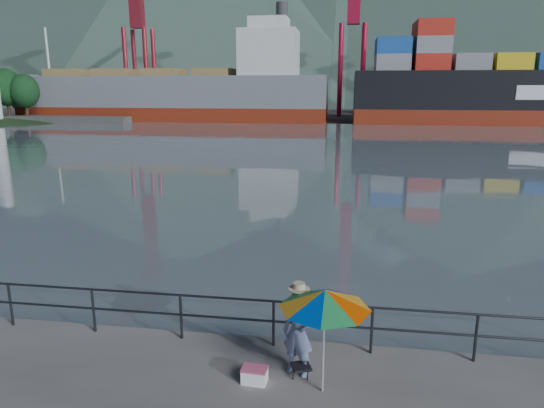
{
  "coord_description": "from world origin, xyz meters",
  "views": [
    {
      "loc": [
        4.34,
        -7.38,
        5.28
      ],
      "look_at": [
        2.32,
        6.0,
        2.0
      ],
      "focal_mm": 32.0,
      "sensor_mm": 36.0,
      "label": 1
    }
  ],
  "objects_px": {
    "fisherman": "(298,332)",
    "bulk_carrier": "(183,94)",
    "cooler_bag": "(255,376)",
    "beach_umbrella": "(325,299)"
  },
  "relations": [
    {
      "from": "beach_umbrella",
      "to": "bulk_carrier",
      "type": "bearing_deg",
      "value": 110.45
    },
    {
      "from": "fisherman",
      "to": "bulk_carrier",
      "type": "xyz_separation_m",
      "value": [
        -26.27,
        71.28,
        3.28
      ]
    },
    {
      "from": "fisherman",
      "to": "bulk_carrier",
      "type": "height_order",
      "value": "bulk_carrier"
    },
    {
      "from": "beach_umbrella",
      "to": "cooler_bag",
      "type": "height_order",
      "value": "beach_umbrella"
    },
    {
      "from": "beach_umbrella",
      "to": "cooler_bag",
      "type": "bearing_deg",
      "value": 176.08
    },
    {
      "from": "fisherman",
      "to": "beach_umbrella",
      "type": "height_order",
      "value": "beach_umbrella"
    },
    {
      "from": "cooler_bag",
      "to": "beach_umbrella",
      "type": "bearing_deg",
      "value": 0.09
    },
    {
      "from": "fisherman",
      "to": "cooler_bag",
      "type": "bearing_deg",
      "value": -131.53
    },
    {
      "from": "cooler_bag",
      "to": "bulk_carrier",
      "type": "bearing_deg",
      "value": 113.6
    },
    {
      "from": "fisherman",
      "to": "cooler_bag",
      "type": "xyz_separation_m",
      "value": [
        -0.76,
        -0.42,
        -0.71
      ]
    }
  ]
}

